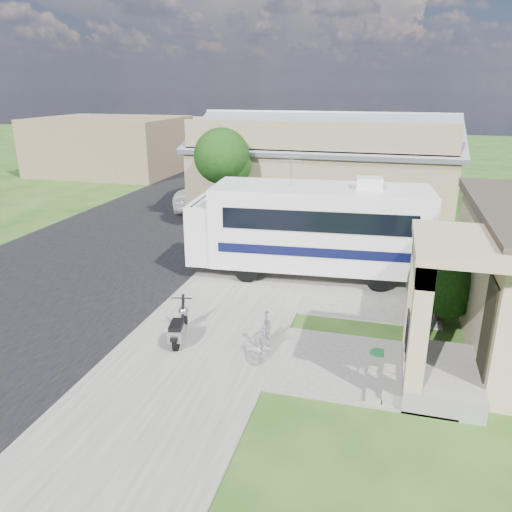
% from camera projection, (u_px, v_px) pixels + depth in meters
% --- Properties ---
extents(ground, '(120.00, 120.00, 0.00)m').
position_uv_depth(ground, '(249.00, 333.00, 13.32)').
color(ground, '#1C3C10').
extents(street_slab, '(9.00, 80.00, 0.02)m').
position_uv_depth(street_slab, '(158.00, 220.00, 24.30)').
color(street_slab, black).
rests_on(street_slab, ground).
extents(sidewalk_slab, '(4.00, 80.00, 0.06)m').
position_uv_depth(sidewalk_slab, '(289.00, 230.00, 22.68)').
color(sidewalk_slab, '#5E5B55').
rests_on(sidewalk_slab, ground).
extents(driveway_slab, '(7.00, 6.00, 0.05)m').
position_uv_depth(driveway_slab, '(328.00, 278.00, 17.04)').
color(driveway_slab, '#5E5B55').
rests_on(driveway_slab, ground).
extents(walk_slab, '(4.00, 3.00, 0.05)m').
position_uv_depth(walk_slab, '(361.00, 367.00, 11.65)').
color(walk_slab, '#5E5B55').
rests_on(walk_slab, ground).
extents(warehouse, '(12.50, 8.40, 5.04)m').
position_uv_depth(warehouse, '(325.00, 173.00, 25.41)').
color(warehouse, '#837152').
rests_on(warehouse, ground).
extents(distant_bldg_far, '(10.00, 8.00, 4.00)m').
position_uv_depth(distant_bldg_far, '(111.00, 145.00, 36.96)').
color(distant_bldg_far, brown).
rests_on(distant_bldg_far, ground).
extents(distant_bldg_near, '(8.00, 7.00, 3.20)m').
position_uv_depth(distant_bldg_near, '(196.00, 136.00, 47.54)').
color(distant_bldg_near, '#837152').
rests_on(distant_bldg_near, ground).
extents(street_tree_a, '(2.44, 2.40, 4.58)m').
position_uv_depth(street_tree_a, '(224.00, 159.00, 21.43)').
color(street_tree_a, '#312315').
rests_on(street_tree_a, ground).
extents(street_tree_b, '(2.44, 2.40, 4.73)m').
position_uv_depth(street_tree_b, '(277.00, 134.00, 30.51)').
color(street_tree_b, '#312315').
rests_on(street_tree_b, ground).
extents(street_tree_c, '(2.44, 2.40, 4.42)m').
position_uv_depth(street_tree_c, '(303.00, 127.00, 38.81)').
color(street_tree_c, '#312315').
rests_on(street_tree_c, ground).
extents(motorhome, '(8.13, 3.12, 4.08)m').
position_uv_depth(motorhome, '(311.00, 226.00, 16.83)').
color(motorhome, silver).
rests_on(motorhome, ground).
extents(shrub, '(2.03, 1.94, 2.49)m').
position_uv_depth(shrub, '(445.00, 278.00, 13.62)').
color(shrub, '#312315').
rests_on(shrub, ground).
extents(scooter, '(0.67, 1.54, 1.02)m').
position_uv_depth(scooter, '(179.00, 327.00, 12.62)').
color(scooter, black).
rests_on(scooter, ground).
extents(bicycle, '(0.58, 1.65, 0.97)m').
position_uv_depth(bicycle, '(264.00, 337.00, 12.11)').
color(bicycle, '#9A99A0').
rests_on(bicycle, ground).
extents(pickup_truck, '(3.46, 6.13, 1.62)m').
position_uv_depth(pickup_truck, '(210.00, 192.00, 26.91)').
color(pickup_truck, silver).
rests_on(pickup_truck, ground).
extents(van, '(3.30, 6.33, 1.75)m').
position_uv_depth(van, '(236.00, 170.00, 33.35)').
color(van, silver).
rests_on(van, ground).
extents(garden_hose, '(0.39, 0.39, 0.18)m').
position_uv_depth(garden_hose, '(378.00, 356.00, 12.02)').
color(garden_hose, '#125D26').
rests_on(garden_hose, ground).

